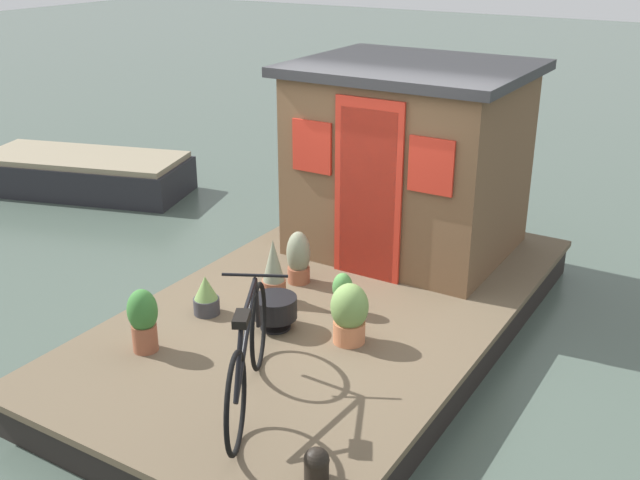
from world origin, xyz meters
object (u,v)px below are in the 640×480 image
object	(u,v)px
houseboat_cabin	(409,158)
potted_plant_thyme	(143,319)
potted_plant_ivy	(206,296)
potted_plant_rosemary	(343,293)
potted_plant_lavender	(274,272)
dinghy_boat	(84,174)
mooring_bollard	(316,464)
potted_plant_mint	(299,258)
charcoal_grill	(275,308)
potted_plant_basil	(349,313)
bicycle	(248,357)

from	to	relation	value
houseboat_cabin	potted_plant_thyme	xyz separation A→B (m)	(-3.14, 0.87, -0.72)
potted_plant_ivy	potted_plant_rosemary	world-z (taller)	potted_plant_rosemary
houseboat_cabin	potted_plant_lavender	distance (m)	2.03
dinghy_boat	potted_plant_rosemary	bearing A→B (deg)	-109.60
potted_plant_rosemary	mooring_bollard	world-z (taller)	potted_plant_rosemary
potted_plant_mint	charcoal_grill	size ratio (longest dim) A/B	1.38
potted_plant_basil	bicycle	bearing A→B (deg)	171.08
houseboat_cabin	potted_plant_lavender	xyz separation A→B (m)	(-1.84, 0.47, -0.71)
potted_plant_ivy	potted_plant_basil	world-z (taller)	potted_plant_basil
potted_plant_ivy	potted_plant_basil	xyz separation A→B (m)	(0.23, -1.35, 0.10)
bicycle	potted_plant_ivy	distance (m)	1.51
dinghy_boat	potted_plant_thyme	bearing A→B (deg)	-127.24
bicycle	potted_plant_lavender	size ratio (longest dim) A/B	2.52
mooring_bollard	dinghy_boat	xyz separation A→B (m)	(4.02, 6.52, -0.21)
bicycle	potted_plant_lavender	distance (m)	1.66
houseboat_cabin	potted_plant_basil	xyz separation A→B (m)	(-2.14, -0.50, -0.74)
potted_plant_lavender	houseboat_cabin	bearing A→B (deg)	-14.38
potted_plant_thyme	dinghy_boat	distance (m)	5.63
mooring_bollard	potted_plant_ivy	bearing A→B (deg)	55.52
potted_plant_basil	mooring_bollard	xyz separation A→B (m)	(-1.63, -0.68, -0.15)
mooring_bollard	potted_plant_basil	bearing A→B (deg)	22.74
houseboat_cabin	bicycle	distance (m)	3.37
potted_plant_thyme	potted_plant_mint	bearing A→B (deg)	-11.61
bicycle	mooring_bollard	world-z (taller)	bicycle
charcoal_grill	potted_plant_thyme	bearing A→B (deg)	141.30
potted_plant_lavender	mooring_bollard	size ratio (longest dim) A/B	2.65
potted_plant_lavender	mooring_bollard	distance (m)	2.54
potted_plant_mint	dinghy_boat	size ratio (longest dim) A/B	0.16
potted_plant_rosemary	potted_plant_mint	size ratio (longest dim) A/B	0.73
potted_plant_basil	mooring_bollard	world-z (taller)	potted_plant_basil
houseboat_cabin	potted_plant_mint	distance (m)	1.64
potted_plant_rosemary	dinghy_boat	bearing A→B (deg)	70.40
bicycle	potted_plant_ivy	world-z (taller)	bicycle
bicycle	potted_plant_thyme	world-z (taller)	bicycle
charcoal_grill	dinghy_boat	xyz separation A→B (m)	(2.52, 5.17, -0.29)
potted_plant_rosemary	potted_plant_basil	bearing A→B (deg)	-143.98
potted_plant_mint	potted_plant_thyme	xyz separation A→B (m)	(-1.77, 0.36, 0.03)
bicycle	potted_plant_basil	world-z (taller)	bicycle
potted_plant_lavender	charcoal_grill	bearing A→B (deg)	-144.10
potted_plant_mint	mooring_bollard	xyz separation A→B (m)	(-2.39, -1.68, -0.14)
potted_plant_lavender	potted_plant_basil	bearing A→B (deg)	-106.84
charcoal_grill	mooring_bollard	distance (m)	2.02
potted_plant_ivy	potted_plant_mint	distance (m)	1.06
potted_plant_rosemary	potted_plant_lavender	xyz separation A→B (m)	(-0.13, 0.66, 0.10)
charcoal_grill	mooring_bollard	size ratio (longest dim) A/B	1.65
houseboat_cabin	potted_plant_ivy	xyz separation A→B (m)	(-2.37, 0.85, -0.83)
potted_plant_lavender	potted_plant_thyme	size ratio (longest dim) A/B	1.13
potted_plant_mint	potted_plant_thyme	world-z (taller)	potted_plant_thyme
houseboat_cabin	potted_plant_rosemary	distance (m)	1.90
potted_plant_lavender	potted_plant_thyme	distance (m)	1.35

